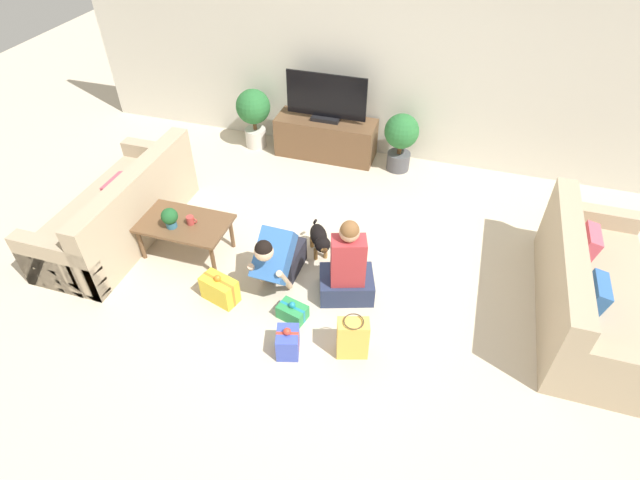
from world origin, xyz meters
name	(u,v)px	position (x,y,z in m)	size (l,w,h in m)	color
ground_plane	(329,279)	(0.00, 0.00, 0.00)	(16.00, 16.00, 0.00)	beige
wall_back	(390,61)	(0.00, 2.63, 1.30)	(8.40, 0.06, 2.60)	beige
sofa_left	(121,212)	(-2.41, 0.03, 0.30)	(0.87, 2.01, 0.85)	tan
sofa_right	(588,293)	(2.41, 0.25, 0.30)	(0.87, 2.01, 0.85)	tan
coffee_table	(184,226)	(-1.57, -0.05, 0.37)	(0.95, 0.57, 0.42)	brown
tv_console	(326,138)	(-0.73, 2.32, 0.27)	(1.34, 0.48, 0.53)	brown
tv	(326,100)	(-0.73, 2.32, 0.81)	(1.07, 0.20, 0.63)	black
potted_plant_back_right	(401,137)	(0.29, 2.27, 0.47)	(0.44, 0.44, 0.78)	#4C4C51
potted_plant_back_left	(254,112)	(-1.75, 2.27, 0.52)	(0.47, 0.47, 0.83)	beige
person_kneeling	(278,257)	(-0.47, -0.18, 0.33)	(0.36, 0.80, 0.77)	#23232D
person_sitting	(347,270)	(0.23, -0.16, 0.34)	(0.62, 0.58, 0.96)	#283351
dog	(320,239)	(-0.20, 0.31, 0.24)	(0.34, 0.49, 0.36)	black
gift_box_a	(220,289)	(-0.94, -0.58, 0.13)	(0.40, 0.28, 0.32)	yellow
gift_box_b	(293,312)	(-0.18, -0.59, 0.08)	(0.30, 0.24, 0.20)	#2D934C
gift_box_c	(288,342)	(-0.09, -0.98, 0.13)	(0.25, 0.28, 0.31)	#3D51BC
gift_bag_a	(353,338)	(0.45, -0.82, 0.21)	(0.30, 0.22, 0.43)	#E5B74C
mug	(191,220)	(-1.48, -0.05, 0.46)	(0.12, 0.08, 0.09)	#B23D38
tabletop_plant	(170,217)	(-1.64, -0.15, 0.54)	(0.17, 0.17, 0.22)	#336B84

